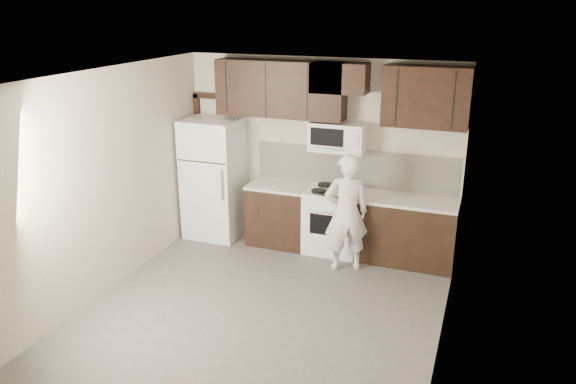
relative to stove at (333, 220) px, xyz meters
The scene contains 14 objects.
floor 2.02m from the stove, 98.80° to the right, with size 4.50×4.50×0.00m, color #524F4D.
back_wall 0.99m from the stove, 133.94° to the left, with size 4.00×4.00×0.00m, color #BBB19F.
ceiling 2.98m from the stove, 98.80° to the right, with size 4.50×4.50×0.00m, color white.
counter_run 0.30m from the stove, ahead, with size 2.95×0.64×0.91m.
stove is the anchor object (origin of this frame).
backsplash 0.80m from the stove, 56.25° to the left, with size 2.90×0.02×0.54m, color beige.
upper_cabinets 1.83m from the stove, 124.04° to the left, with size 3.48×0.35×0.78m.
microwave 1.20m from the stove, 90.10° to the left, with size 0.76×0.42×0.40m.
refrigerator 1.90m from the stove, behind, with size 0.80×0.76×1.80m.
door_trim 2.37m from the stove, behind, with size 0.50×0.08×2.12m.
saucepan 0.58m from the stove, 39.28° to the right, with size 0.34×0.20×0.19m.
baking_tray 0.50m from the stove, 69.15° to the right, with size 0.37×0.28×0.02m, color black.
pizza 0.51m from the stove, 69.15° to the right, with size 0.25×0.25×0.02m, color beige.
person 0.69m from the stove, 58.17° to the right, with size 0.58×0.38×1.60m, color white.
Camera 1 is at (2.27, -5.26, 3.42)m, focal length 35.00 mm.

